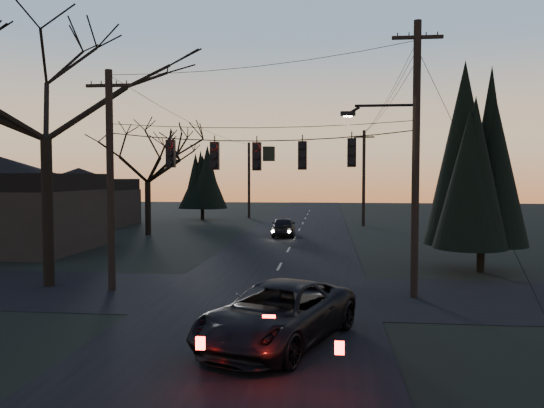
# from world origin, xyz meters

# --- Properties ---
(main_road) EXTENTS (8.00, 120.00, 0.02)m
(main_road) POSITION_xyz_m (0.00, 20.00, 0.01)
(main_road) COLOR black
(main_road) RESTS_ON ground
(cross_road) EXTENTS (60.00, 7.00, 0.02)m
(cross_road) POSITION_xyz_m (0.00, 10.00, 0.01)
(cross_road) COLOR black
(cross_road) RESTS_ON ground
(utility_pole_right) EXTENTS (5.00, 0.30, 10.00)m
(utility_pole_right) POSITION_xyz_m (5.50, 10.00, 0.00)
(utility_pole_right) COLOR black
(utility_pole_right) RESTS_ON ground
(utility_pole_left) EXTENTS (1.80, 0.30, 8.50)m
(utility_pole_left) POSITION_xyz_m (-6.00, 10.00, 0.00)
(utility_pole_left) COLOR black
(utility_pole_left) RESTS_ON ground
(utility_pole_far_r) EXTENTS (1.80, 0.30, 8.50)m
(utility_pole_far_r) POSITION_xyz_m (5.50, 38.00, 0.00)
(utility_pole_far_r) COLOR black
(utility_pole_far_r) RESTS_ON ground
(utility_pole_far_l) EXTENTS (0.30, 0.30, 8.00)m
(utility_pole_far_l) POSITION_xyz_m (-6.00, 46.00, 0.00)
(utility_pole_far_l) COLOR black
(utility_pole_far_l) RESTS_ON ground
(span_signal_assembly) EXTENTS (11.50, 0.44, 1.59)m
(span_signal_assembly) POSITION_xyz_m (-0.24, 10.00, 5.24)
(span_signal_assembly) COLOR black
(span_signal_assembly) RESTS_ON ground
(bare_tree_left) EXTENTS (10.39, 10.39, 11.80)m
(bare_tree_left) POSITION_xyz_m (-8.85, 10.49, 8.25)
(bare_tree_left) COLOR black
(bare_tree_left) RESTS_ON ground
(evergreen_right) EXTENTS (3.83, 3.83, 8.86)m
(evergreen_right) POSITION_xyz_m (9.40, 15.61, 5.02)
(evergreen_right) COLOR black
(evergreen_right) RESTS_ON ground
(bare_tree_dist) EXTENTS (7.29, 7.29, 7.99)m
(bare_tree_dist) POSITION_xyz_m (-11.21, 29.16, 5.58)
(bare_tree_dist) COLOR black
(bare_tree_dist) RESTS_ON ground
(evergreen_dist) EXTENTS (3.97, 3.97, 6.58)m
(evergreen_dist) POSITION_xyz_m (-10.44, 43.43, 3.88)
(evergreen_dist) COLOR black
(evergreen_dist) RESTS_ON ground
(house_left_near) EXTENTS (10.00, 8.00, 5.60)m
(house_left_near) POSITION_xyz_m (-17.00, 20.00, 2.80)
(house_left_near) COLOR black
(house_left_near) RESTS_ON ground
(house_left_far) EXTENTS (9.00, 7.00, 5.20)m
(house_left_far) POSITION_xyz_m (-20.00, 36.00, 2.60)
(house_left_far) COLOR black
(house_left_far) RESTS_ON ground
(suv_near) EXTENTS (4.56, 6.22, 1.57)m
(suv_near) POSITION_xyz_m (1.05, 4.12, 0.79)
(suv_near) COLOR black
(suv_near) RESTS_ON ground
(sedan_oncoming_a) EXTENTS (1.92, 4.28, 1.43)m
(sedan_oncoming_a) POSITION_xyz_m (-0.91, 29.23, 0.71)
(sedan_oncoming_a) COLOR black
(sedan_oncoming_a) RESTS_ON ground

